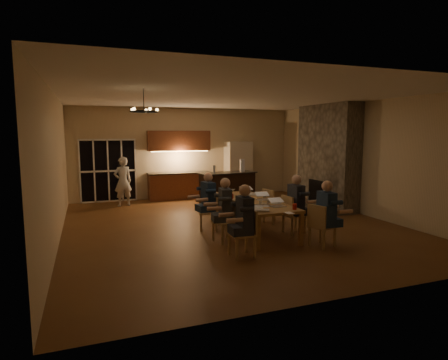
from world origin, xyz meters
TOP-DOWN VIEW (x-y plane):
  - floor at (0.00, 0.00)m, footprint 9.00×9.00m
  - back_wall at (0.00, 4.52)m, footprint 8.00×0.04m
  - left_wall at (-4.02, 0.00)m, footprint 0.04×9.00m
  - right_wall at (4.02, 0.00)m, footprint 0.04×9.00m
  - ceiling at (0.00, 0.00)m, footprint 8.00×9.00m
  - french_doors at (-2.70, 4.47)m, footprint 1.86×0.08m
  - fireplace at (3.70, 1.20)m, footprint 0.58×2.50m
  - kitchenette at (-0.30, 4.20)m, footprint 2.24×0.68m
  - refrigerator at (1.90, 4.15)m, footprint 0.90×0.68m
  - dining_table at (0.22, -0.78)m, footprint 1.10×2.85m
  - bar_island at (0.81, 2.39)m, footprint 1.92×0.96m
  - chair_left_near at (-0.70, -2.33)m, footprint 0.46×0.46m
  - chair_left_mid at (-0.65, -1.28)m, footprint 0.53×0.53m
  - chair_left_far at (-0.68, -0.25)m, footprint 0.55×0.55m
  - chair_right_near at (1.10, -2.33)m, footprint 0.55×0.55m
  - chair_right_mid at (1.10, -1.22)m, footprint 0.48×0.48m
  - chair_right_far at (1.14, -0.15)m, footprint 0.52×0.52m
  - person_left_near at (-0.66, -2.37)m, footprint 0.63×0.63m
  - person_right_near at (1.12, -2.41)m, footprint 0.63×0.63m
  - person_left_mid at (-0.64, -1.29)m, footprint 0.69×0.69m
  - person_right_mid at (1.09, -1.29)m, footprint 0.61×0.61m
  - person_left_far at (-0.66, -0.16)m, footprint 0.67×0.67m
  - standing_person at (-2.32, 3.52)m, footprint 0.65×0.51m
  - chandelier at (-2.26, -0.97)m, footprint 0.55×0.55m
  - laptop_a at (-0.05, -1.85)m, footprint 0.42×0.40m
  - laptop_b at (0.45, -1.62)m, footprint 0.32×0.28m
  - laptop_c at (-0.05, -0.76)m, footprint 0.32×0.28m
  - laptop_d at (0.52, -0.77)m, footprint 0.36×0.32m
  - laptop_e at (-0.01, 0.28)m, footprint 0.34×0.30m
  - laptop_f at (0.56, 0.21)m, footprint 0.33×0.29m
  - mug_front at (0.19, -1.31)m, footprint 0.07×0.07m
  - mug_mid at (0.26, -0.24)m, footprint 0.08×0.08m
  - mug_back at (-0.10, 0.01)m, footprint 0.08×0.08m
  - redcup_near at (0.62, -2.02)m, footprint 0.09×0.09m
  - redcup_mid at (-0.14, -0.39)m, footprint 0.09×0.09m
  - can_silver at (0.26, -1.53)m, footprint 0.06×0.06m
  - can_cola at (0.03, 0.66)m, footprint 0.07×0.07m
  - can_right at (0.66, -0.53)m, footprint 0.06×0.06m
  - plate_near at (0.59, -1.28)m, footprint 0.24×0.24m
  - plate_left at (-0.03, -1.62)m, footprint 0.23×0.23m
  - plate_far at (0.59, -0.02)m, footprint 0.24×0.24m
  - notepad at (0.33, -2.30)m, footprint 0.15×0.20m
  - bar_bottle at (0.35, 2.35)m, footprint 0.07×0.07m
  - bar_blender at (1.34, 2.46)m, footprint 0.14×0.14m

SIDE VIEW (x-z plane):
  - floor at x=0.00m, z-range 0.00..0.00m
  - dining_table at x=0.22m, z-range 0.00..0.75m
  - chair_left_near at x=-0.70m, z-range 0.00..0.89m
  - chair_left_mid at x=-0.65m, z-range 0.00..0.89m
  - chair_left_far at x=-0.68m, z-range 0.00..0.89m
  - chair_right_near at x=1.10m, z-range 0.00..0.89m
  - chair_right_mid at x=1.10m, z-range 0.00..0.89m
  - chair_right_far at x=1.14m, z-range 0.00..0.89m
  - bar_island at x=0.81m, z-range 0.00..1.08m
  - person_left_near at x=-0.66m, z-range 0.00..1.38m
  - person_right_near at x=1.12m, z-range 0.00..1.38m
  - person_left_mid at x=-0.64m, z-range 0.00..1.38m
  - person_right_mid at x=1.09m, z-range 0.00..1.38m
  - person_left_far at x=-0.66m, z-range 0.00..1.38m
  - notepad at x=0.33m, z-range 0.75..0.76m
  - plate_near at x=0.59m, z-range 0.75..0.77m
  - plate_left at x=-0.03m, z-range 0.75..0.77m
  - plate_far at x=0.59m, z-range 0.75..0.77m
  - standing_person at x=-2.32m, z-range 0.00..1.58m
  - mug_front at x=0.19m, z-range 0.75..0.85m
  - mug_mid at x=0.26m, z-range 0.75..0.85m
  - mug_back at x=-0.10m, z-range 0.75..0.85m
  - redcup_near at x=0.62m, z-range 0.75..0.87m
  - redcup_mid at x=-0.14m, z-range 0.75..0.87m
  - can_silver at x=0.26m, z-range 0.75..0.87m
  - can_cola at x=0.03m, z-range 0.75..0.87m
  - can_right at x=0.66m, z-range 0.75..0.87m
  - laptop_a at x=-0.05m, z-range 0.75..0.98m
  - laptop_b at x=0.45m, z-range 0.75..0.98m
  - laptop_c at x=-0.05m, z-range 0.75..0.98m
  - laptop_d at x=0.52m, z-range 0.75..0.98m
  - laptop_e at x=-0.01m, z-range 0.75..0.98m
  - laptop_f at x=0.56m, z-range 0.75..0.98m
  - refrigerator at x=1.90m, z-range 0.00..2.00m
  - french_doors at x=-2.70m, z-range 0.00..2.10m
  - kitchenette at x=-0.30m, z-range 0.00..2.40m
  - bar_bottle at x=0.35m, z-range 1.08..1.32m
  - bar_blender at x=1.34m, z-range 1.08..1.48m
  - back_wall at x=0.00m, z-range 0.00..3.20m
  - left_wall at x=-4.02m, z-range 0.00..3.20m
  - right_wall at x=4.02m, z-range 0.00..3.20m
  - fireplace at x=3.70m, z-range 0.00..3.20m
  - chandelier at x=-2.26m, z-range 2.73..2.77m
  - ceiling at x=0.00m, z-range 3.20..3.24m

